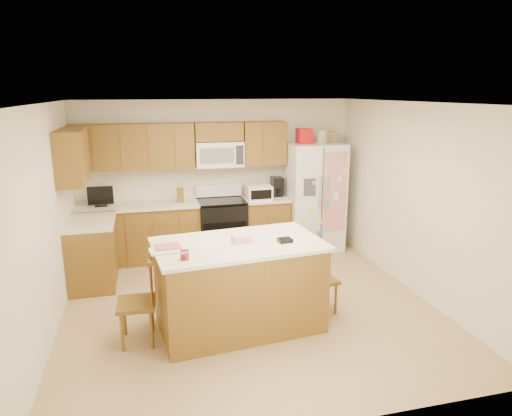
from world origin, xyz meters
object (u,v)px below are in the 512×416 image
object	(u,v)px
windsor_chair_back	(229,267)
windsor_chair_right	(318,279)
stove	(222,226)
refrigerator	(314,195)
island	(239,285)
windsor_chair_left	(139,302)

from	to	relation	value
windsor_chair_back	windsor_chair_right	distance (m)	1.17
stove	refrigerator	xyz separation A→B (m)	(1.57, -0.06, 0.45)
refrigerator	island	world-z (taller)	refrigerator
windsor_chair_left	windsor_chair_back	xyz separation A→B (m)	(1.13, 0.83, -0.03)
windsor_chair_left	windsor_chair_back	bearing A→B (deg)	36.37
stove	windsor_chair_right	world-z (taller)	stove
stove	windsor_chair_back	bearing A→B (deg)	-96.74
island	windsor_chair_back	size ratio (longest dim) A/B	2.14
refrigerator	windsor_chair_right	xyz separation A→B (m)	(-0.79, -2.25, -0.50)
windsor_chair_back	windsor_chair_right	bearing A→B (deg)	-33.53
windsor_chair_back	stove	bearing A→B (deg)	83.26
stove	windsor_chair_left	xyz separation A→B (m)	(-1.33, -2.49, -0.02)
windsor_chair_right	refrigerator	bearing A→B (deg)	70.61
island	windsor_chair_left	bearing A→B (deg)	-176.26
windsor_chair_right	windsor_chair_left	bearing A→B (deg)	-174.97
refrigerator	windsor_chair_left	size ratio (longest dim) A/B	2.11
island	windsor_chair_back	distance (m)	0.76
refrigerator	windsor_chair_left	xyz separation A→B (m)	(-2.90, -2.43, -0.46)
windsor_chair_left	windsor_chair_back	world-z (taller)	windsor_chair_left
refrigerator	island	size ratio (longest dim) A/B	1.05
stove	windsor_chair_right	xyz separation A→B (m)	(0.78, -2.31, -0.05)
stove	windsor_chair_back	size ratio (longest dim) A/B	1.24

